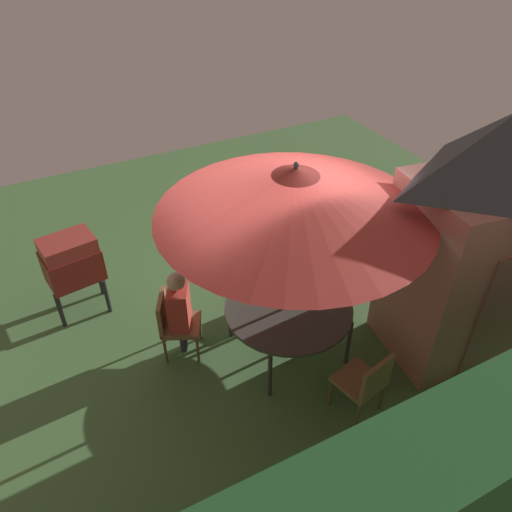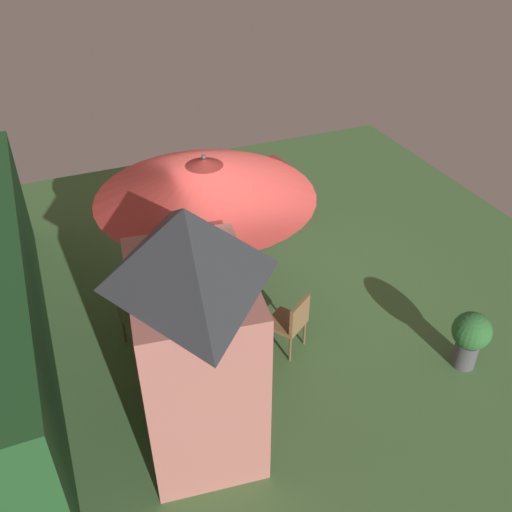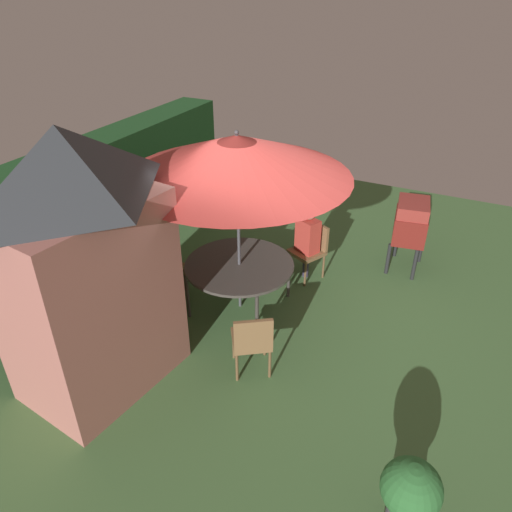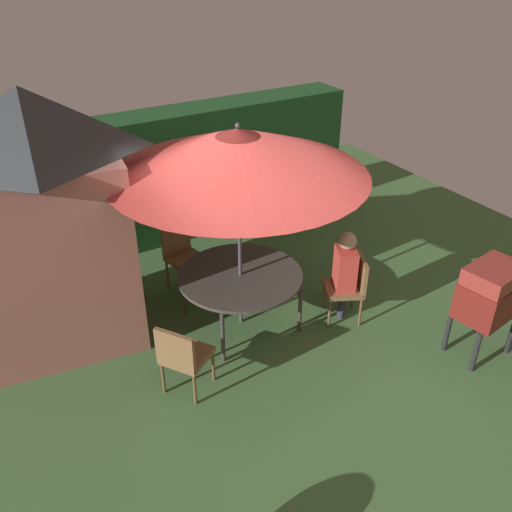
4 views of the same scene
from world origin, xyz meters
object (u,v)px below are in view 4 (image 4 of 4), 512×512
object	(u,v)px
garden_shed	(47,225)
chair_near_shed	(350,284)
patio_umbrella	(238,152)
patio_table	(240,277)
chair_far_side	(182,252)
chair_toward_hedge	(182,355)
person_in_red	(345,266)
bbq_grill	(490,293)

from	to	relation	value
garden_shed	chair_near_shed	xyz separation A→B (m)	(3.25, -1.43, -1.07)
patio_umbrella	chair_near_shed	distance (m)	2.28
garden_shed	patio_table	distance (m)	2.33
chair_far_side	garden_shed	bearing A→B (deg)	-167.29
chair_toward_hedge	person_in_red	bearing A→B (deg)	4.78
chair_near_shed	chair_toward_hedge	world-z (taller)	same
garden_shed	chair_far_side	distance (m)	2.06
bbq_grill	chair_far_side	distance (m)	4.00
patio_table	patio_umbrella	xyz separation A→B (m)	(-0.00, 0.00, 1.63)
person_in_red	chair_toward_hedge	bearing A→B (deg)	-175.22
person_in_red	patio_table	bearing A→B (deg)	153.97
chair_near_shed	chair_far_side	size ratio (longest dim) A/B	1.00
bbq_grill	chair_far_side	world-z (taller)	bbq_grill
bbq_grill	chair_near_shed	size ratio (longest dim) A/B	1.33
patio_table	chair_near_shed	world-z (taller)	chair_near_shed
garden_shed	patio_table	world-z (taller)	garden_shed
patio_umbrella	bbq_grill	bearing A→B (deg)	-42.00
chair_far_side	chair_toward_hedge	distance (m)	2.16
chair_far_side	chair_toward_hedge	xyz separation A→B (m)	(-0.88, -1.98, 0.00)
chair_toward_hedge	patio_umbrella	bearing A→B (deg)	34.08
garden_shed	chair_far_side	world-z (taller)	garden_shed
patio_umbrella	chair_toward_hedge	size ratio (longest dim) A/B	3.27
patio_table	chair_far_side	distance (m)	1.24
chair_far_side	patio_table	bearing A→B (deg)	-77.53
garden_shed	person_in_red	size ratio (longest dim) A/B	2.47
chair_near_shed	person_in_red	bearing A→B (deg)	153.97
patio_table	chair_far_side	world-z (taller)	chair_far_side
garden_shed	chair_near_shed	bearing A→B (deg)	-23.79
chair_toward_hedge	person_in_red	world-z (taller)	person_in_red
patio_table	patio_umbrella	world-z (taller)	patio_umbrella
garden_shed	chair_toward_hedge	size ratio (longest dim) A/B	3.46
bbq_grill	patio_table	bearing A→B (deg)	138.00
patio_table	chair_toward_hedge	xyz separation A→B (m)	(-1.14, -0.77, -0.17)
garden_shed	person_in_red	world-z (taller)	garden_shed
patio_table	person_in_red	distance (m)	1.32
patio_umbrella	chair_near_shed	size ratio (longest dim) A/B	3.27
patio_table	person_in_red	size ratio (longest dim) A/B	1.23
bbq_grill	person_in_red	world-z (taller)	person_in_red
bbq_grill	person_in_red	size ratio (longest dim) A/B	0.95
patio_table	patio_umbrella	distance (m)	1.63
patio_umbrella	garden_shed	bearing A→B (deg)	157.67
garden_shed	patio_table	bearing A→B (deg)	-22.33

